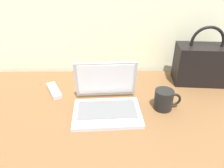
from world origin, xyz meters
The scene contains 5 objects.
desk centered at (0.00, 0.00, 0.01)m, with size 1.60×0.76×0.03m.
laptop centered at (-0.05, -0.03, 0.08)m, with size 0.32×0.28×0.21m.
coffee_mug centered at (0.22, -0.03, 0.08)m, with size 0.13×0.09×0.10m.
remote_control_near centered at (-0.34, 0.13, 0.04)m, with size 0.11×0.16×0.02m.
handbag centered at (0.50, 0.23, 0.15)m, with size 0.31×0.19×0.33m.
Camera 1 is at (-0.04, -0.85, 0.64)m, focal length 33.78 mm.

